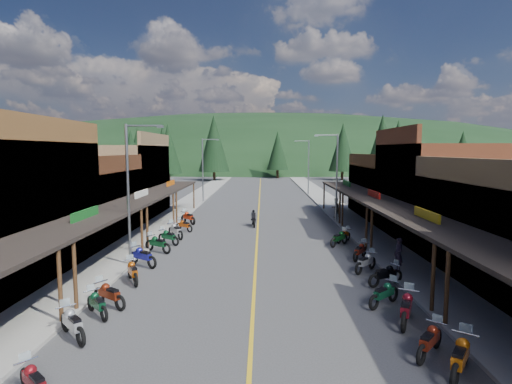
{
  "coord_description": "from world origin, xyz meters",
  "views": [
    {
      "loc": [
        0.37,
        -27.96,
        6.57
      ],
      "look_at": [
        -0.15,
        6.01,
        3.0
      ],
      "focal_mm": 28.0,
      "sensor_mm": 36.0,
      "label": 1
    }
  ],
  "objects_px": {
    "streetlight_0": "(131,188)",
    "bike_east_3": "(384,293)",
    "bike_east_7": "(339,237)",
    "pine_4": "(343,147)",
    "bike_west_6": "(158,243)",
    "shop_west_3": "(120,181)",
    "pedestrian_east_a": "(398,254)",
    "streetlight_2": "(335,174)",
    "pine_9": "(392,151)",
    "pine_6": "(462,151)",
    "bike_west_3": "(109,293)",
    "pine_5": "(398,144)",
    "bike_east_8": "(344,235)",
    "bike_west_8": "(175,230)",
    "pine_1": "(163,147)",
    "streetlight_3": "(308,165)",
    "bike_west_7": "(168,236)",
    "bike_east_1": "(430,339)",
    "shop_east_3": "(398,191)",
    "bike_east_5": "(366,261)",
    "pine_7": "(138,148)",
    "bike_west_0": "(34,381)",
    "bike_east_4": "(386,274)",
    "streetlight_1": "(204,167)",
    "pine_3": "(278,151)",
    "pine_11": "(382,146)",
    "rider_on_bike": "(254,220)",
    "bike_east_2": "(406,307)",
    "pine_8": "(131,154)",
    "pine_10": "(168,149)",
    "bike_west_4": "(133,271)",
    "bike_west_5": "(142,255)",
    "shop_east_2": "(443,191)",
    "shop_west_2": "(75,204)",
    "bike_west_11": "(188,217)",
    "pine_0": "(84,151)",
    "bike_west_10": "(188,217)",
    "bike_west_2": "(97,303)",
    "bike_west_1": "(72,322)",
    "bike_east_0": "(461,355)"
  },
  "relations": [
    {
      "from": "streetlight_2",
      "to": "bike_west_10",
      "type": "height_order",
      "value": "streetlight_2"
    },
    {
      "from": "streetlight_2",
      "to": "pine_9",
      "type": "height_order",
      "value": "pine_9"
    },
    {
      "from": "shop_east_2",
      "to": "shop_west_2",
      "type": "bearing_deg",
      "value": -180.0
    },
    {
      "from": "bike_east_2",
      "to": "pedestrian_east_a",
      "type": "bearing_deg",
      "value": 99.38
    },
    {
      "from": "shop_east_3",
      "to": "streetlight_3",
      "type": "height_order",
      "value": "streetlight_3"
    },
    {
      "from": "bike_west_2",
      "to": "bike_west_11",
      "type": "relative_size",
      "value": 1.05
    },
    {
      "from": "shop_east_2",
      "to": "streetlight_3",
      "type": "xyz_separation_m",
      "value": [
        -6.83,
        28.3,
        0.94
      ]
    },
    {
      "from": "streetlight_3",
      "to": "bike_east_5",
      "type": "relative_size",
      "value": 3.9
    },
    {
      "from": "pine_9",
      "to": "pine_1",
      "type": "bearing_deg",
      "value": 152.49
    },
    {
      "from": "shop_west_3",
      "to": "pine_5",
      "type": "distance_m",
      "value": 77.38
    },
    {
      "from": "pine_9",
      "to": "bike_west_4",
      "type": "relative_size",
      "value": 5.04
    },
    {
      "from": "bike_west_0",
      "to": "bike_east_4",
      "type": "relative_size",
      "value": 0.91
    },
    {
      "from": "pine_11",
      "to": "rider_on_bike",
      "type": "height_order",
      "value": "pine_11"
    },
    {
      "from": "pine_10",
      "to": "bike_west_4",
      "type": "height_order",
      "value": "pine_10"
    },
    {
      "from": "pine_4",
      "to": "bike_west_6",
      "type": "distance_m",
      "value": 67.75
    },
    {
      "from": "pine_7",
      "to": "bike_east_0",
      "type": "xyz_separation_m",
      "value": [
        38.13,
        -92.87,
        -6.59
      ]
    },
    {
      "from": "bike_west_0",
      "to": "bike_west_5",
      "type": "bearing_deg",
      "value": 45.13
    },
    {
      "from": "bike_east_2",
      "to": "shop_east_3",
      "type": "bearing_deg",
      "value": 97.56
    },
    {
      "from": "pine_5",
      "to": "bike_east_8",
      "type": "bearing_deg",
      "value": -111.15
    },
    {
      "from": "shop_west_2",
      "to": "bike_west_1",
      "type": "height_order",
      "value": "shop_west_2"
    },
    {
      "from": "pine_10",
      "to": "streetlight_3",
      "type": "bearing_deg",
      "value": -38.71
    },
    {
      "from": "streetlight_0",
      "to": "bike_east_7",
      "type": "distance_m",
      "value": 14.16
    },
    {
      "from": "pine_10",
      "to": "bike_west_0",
      "type": "xyz_separation_m",
      "value": [
        12.37,
        -68.15,
        -6.25
      ]
    },
    {
      "from": "shop_west_3",
      "to": "pedestrian_east_a",
      "type": "relative_size",
      "value": 6.0
    },
    {
      "from": "bike_west_7",
      "to": "bike_east_1",
      "type": "height_order",
      "value": "bike_west_7"
    },
    {
      "from": "bike_west_1",
      "to": "bike_west_6",
      "type": "xyz_separation_m",
      "value": [
        -0.12,
        11.87,
        0.01
      ]
    },
    {
      "from": "pine_10",
      "to": "bike_west_6",
      "type": "distance_m",
      "value": 54.49
    },
    {
      "from": "streetlight_0",
      "to": "bike_east_3",
      "type": "height_order",
      "value": "streetlight_0"
    },
    {
      "from": "bike_east_4",
      "to": "rider_on_bike",
      "type": "relative_size",
      "value": 1.03
    },
    {
      "from": "bike_west_3",
      "to": "bike_east_1",
      "type": "relative_size",
      "value": 1.03
    },
    {
      "from": "streetlight_2",
      "to": "pine_3",
      "type": "bearing_deg",
      "value": 92.91
    },
    {
      "from": "pine_3",
      "to": "pine_8",
      "type": "distance_m",
      "value": 36.77
    },
    {
      "from": "pine_6",
      "to": "bike_west_3",
      "type": "bearing_deg",
      "value": -124.45
    },
    {
      "from": "streetlight_1",
      "to": "pine_7",
      "type": "relative_size",
      "value": 0.64
    },
    {
      "from": "pine_7",
      "to": "streetlight_1",
      "type": "bearing_deg",
      "value": -65.12
    },
    {
      "from": "bike_west_4",
      "to": "bike_east_1",
      "type": "relative_size",
      "value": 1.06
    },
    {
      "from": "pine_0",
      "to": "bike_west_5",
      "type": "height_order",
      "value": "pine_0"
    },
    {
      "from": "bike_east_8",
      "to": "bike_west_2",
      "type": "bearing_deg",
      "value": -94.81
    },
    {
      "from": "streetlight_3",
      "to": "bike_east_8",
      "type": "distance_m",
      "value": 30.07
    },
    {
      "from": "rider_on_bike",
      "to": "streetlight_1",
      "type": "bearing_deg",
      "value": 106.05
    },
    {
      "from": "pine_0",
      "to": "pine_5",
      "type": "relative_size",
      "value": 0.79
    },
    {
      "from": "pine_8",
      "to": "bike_east_8",
      "type": "bearing_deg",
      "value": -54.67
    },
    {
      "from": "bike_west_8",
      "to": "pine_1",
      "type": "bearing_deg",
      "value": 67.17
    },
    {
      "from": "streetlight_1",
      "to": "bike_west_4",
      "type": "distance_m",
      "value": 31.03
    },
    {
      "from": "bike_west_3",
      "to": "streetlight_1",
      "type": "bearing_deg",
      "value": 36.79
    },
    {
      "from": "shop_east_2",
      "to": "pine_0",
      "type": "bearing_deg",
      "value": 131.73
    },
    {
      "from": "pine_6",
      "to": "bike_east_2",
      "type": "bearing_deg",
      "value": -117.44
    },
    {
      "from": "bike_west_5",
      "to": "bike_east_8",
      "type": "height_order",
      "value": "bike_west_5"
    },
    {
      "from": "bike_west_11",
      "to": "bike_east_1",
      "type": "xyz_separation_m",
      "value": [
        12.09,
        -23.26,
        0.05
      ]
    },
    {
      "from": "pine_7",
      "to": "bike_east_5",
      "type": "height_order",
      "value": "pine_7"
    }
  ]
}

